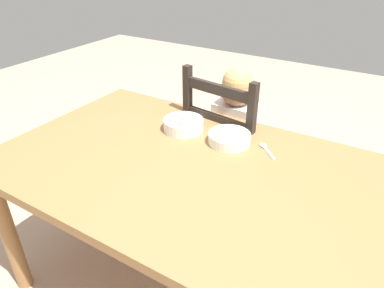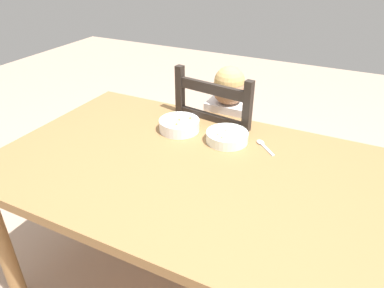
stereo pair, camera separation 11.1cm
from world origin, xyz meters
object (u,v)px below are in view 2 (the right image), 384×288
dining_table (191,182)px  spoon (263,144)px  bowl_of_carrots (179,125)px  bowl_of_peas (227,136)px  dining_chair (223,154)px  child_figure (225,128)px

dining_table → spoon: size_ratio=14.14×
dining_table → bowl_of_carrots: size_ratio=8.43×
bowl_of_peas → bowl_of_carrots: size_ratio=0.99×
dining_chair → spoon: dining_chair is taller
dining_table → dining_chair: size_ratio=1.62×
dining_chair → bowl_of_carrots: size_ratio=5.19×
dining_table → spoon: bearing=52.7°
bowl_of_peas → spoon: bearing=13.1°
bowl_of_peas → bowl_of_carrots: bearing=180.0°
dining_table → bowl_of_carrots: 0.32m
dining_table → bowl_of_peas: size_ratio=8.55×
child_figure → bowl_of_carrots: child_figure is taller
child_figure → spoon: 0.39m
bowl_of_carrots → spoon: size_ratio=1.68×
dining_table → spoon: (0.21, 0.28, 0.09)m
dining_table → bowl_of_peas: bowl_of_peas is taller
dining_table → bowl_of_peas: (0.06, 0.24, 0.11)m
dining_chair → spoon: (0.28, -0.26, 0.27)m
spoon → bowl_of_peas: bearing=-166.9°
dining_chair → bowl_of_peas: (0.13, -0.30, 0.29)m
child_figure → bowl_of_peas: bearing=-67.7°
dining_table → dining_chair: (-0.07, 0.54, -0.18)m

